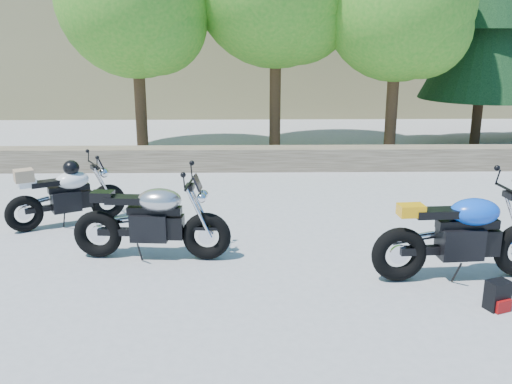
% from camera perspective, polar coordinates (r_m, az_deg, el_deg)
% --- Properties ---
extents(ground, '(90.00, 90.00, 0.00)m').
position_cam_1_polar(ground, '(7.39, -1.42, -7.73)').
color(ground, gray).
rests_on(ground, ground).
extents(stone_wall, '(22.00, 0.55, 0.50)m').
position_cam_1_polar(stone_wall, '(12.57, -1.29, 3.36)').
color(stone_wall, brown).
rests_on(stone_wall, ground).
extents(tree_decid_left, '(3.67, 3.67, 5.62)m').
position_cam_1_polar(tree_decid_left, '(14.15, -11.62, 18.23)').
color(tree_decid_left, '#382314').
rests_on(tree_decid_left, ground).
extents(tree_decid_right, '(3.54, 3.54, 5.41)m').
position_cam_1_polar(tree_decid_right, '(14.20, 14.53, 17.50)').
color(tree_decid_right, '#382314').
rests_on(tree_decid_right, ground).
extents(conifer_near, '(3.17, 3.17, 7.06)m').
position_cam_1_polar(conifer_near, '(16.20, 22.28, 17.23)').
color(conifer_near, '#382314').
rests_on(conifer_near, ground).
extents(silver_bike, '(2.13, 0.67, 1.07)m').
position_cam_1_polar(silver_bike, '(7.68, -10.32, -2.91)').
color(silver_bike, black).
rests_on(silver_bike, ground).
extents(white_bike, '(1.69, 1.04, 1.03)m').
position_cam_1_polar(white_bike, '(9.36, -18.48, -0.19)').
color(white_bike, black).
rests_on(white_bike, ground).
extents(blue_bike, '(2.24, 0.71, 1.12)m').
position_cam_1_polar(blue_bike, '(7.38, 20.01, -4.20)').
color(blue_bike, black).
rests_on(blue_bike, ground).
extents(backpack, '(0.29, 0.27, 0.33)m').
position_cam_1_polar(backpack, '(6.86, 23.03, -9.52)').
color(backpack, black).
rests_on(backpack, ground).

